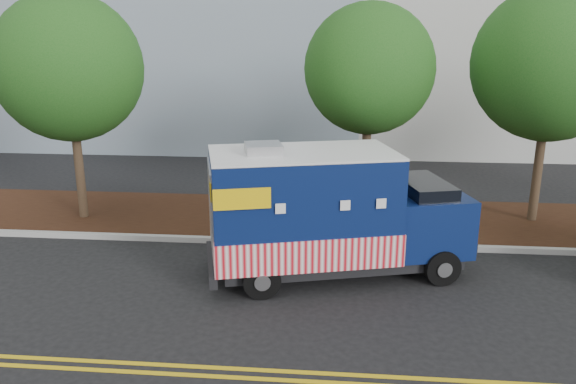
{
  "coord_description": "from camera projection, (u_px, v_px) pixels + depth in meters",
  "views": [
    {
      "loc": [
        1.11,
        -12.72,
        5.58
      ],
      "look_at": [
        -0.11,
        0.6,
        1.72
      ],
      "focal_mm": 35.0,
      "sensor_mm": 36.0,
      "label": 1
    }
  ],
  "objects": [
    {
      "name": "curb",
      "position": [
        295.0,
        243.0,
        15.14
      ],
      "size": [
        120.0,
        0.18,
        0.15
      ],
      "primitive_type": "cube",
      "color": "#9E9E99",
      "rests_on": "ground"
    },
    {
      "name": "tree_a",
      "position": [
        69.0,
        68.0,
        15.83
      ],
      "size": [
        4.17,
        4.17,
        6.66
      ],
      "color": "#38281C",
      "rests_on": "ground"
    },
    {
      "name": "centerline_far",
      "position": [
        266.0,
        379.0,
        9.32
      ],
      "size": [
        120.0,
        0.1,
        0.01
      ],
      "primitive_type": "cube",
      "color": "gold",
      "rests_on": "ground"
    },
    {
      "name": "food_truck",
      "position": [
        325.0,
        216.0,
        12.99
      ],
      "size": [
        6.41,
        3.65,
        3.2
      ],
      "rotation": [
        0.0,
        0.0,
        0.26
      ],
      "color": "black",
      "rests_on": "ground"
    },
    {
      "name": "mulch_strip",
      "position": [
        300.0,
        218.0,
        17.15
      ],
      "size": [
        120.0,
        4.0,
        0.15
      ],
      "primitive_type": "cube",
      "color": "black",
      "rests_on": "ground"
    },
    {
      "name": "ground",
      "position": [
        290.0,
        266.0,
        13.82
      ],
      "size": [
        120.0,
        120.0,
        0.0
      ],
      "primitive_type": "plane",
      "color": "black",
      "rests_on": "ground"
    },
    {
      "name": "tree_b",
      "position": [
        369.0,
        69.0,
        15.85
      ],
      "size": [
        3.7,
        3.7,
        6.39
      ],
      "color": "#38281C",
      "rests_on": "ground"
    },
    {
      "name": "sign_post",
      "position": [
        265.0,
        198.0,
        15.2
      ],
      "size": [
        0.06,
        0.06,
        2.4
      ],
      "primitive_type": "cube",
      "color": "#473828",
      "rests_on": "ground"
    },
    {
      "name": "tree_c",
      "position": [
        551.0,
        64.0,
        15.5
      ],
      "size": [
        4.33,
        4.33,
        6.87
      ],
      "color": "#38281C",
      "rests_on": "ground"
    },
    {
      "name": "centerline_near",
      "position": [
        267.0,
        370.0,
        9.56
      ],
      "size": [
        120.0,
        0.1,
        0.01
      ],
      "primitive_type": "cube",
      "color": "gold",
      "rests_on": "ground"
    }
  ]
}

